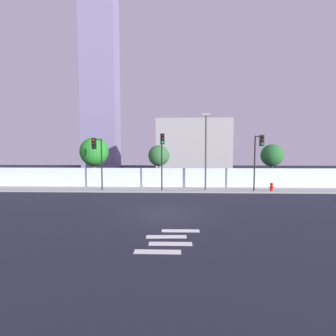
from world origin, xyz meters
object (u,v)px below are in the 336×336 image
Objects in this scene: traffic_light_center at (258,151)px; roadside_tree_midleft at (159,156)px; traffic_light_left at (162,150)px; roadside_tree_leftmost at (94,152)px; fire_hydrant at (272,186)px; street_lamp_curbside at (206,146)px; traffic_light_right at (98,153)px; roadside_tree_midright at (272,156)px.

traffic_light_center is 9.47m from roadside_tree_midleft.
roadside_tree_leftmost is (-7.02, 3.70, -0.26)m from traffic_light_left.
traffic_light_center is (8.07, -0.21, -0.08)m from traffic_light_left.
roadside_tree_midleft is (-0.54, 3.70, -0.64)m from traffic_light_left.
traffic_light_left reaches higher than traffic_light_center.
fire_hydrant is at bearing 24.11° from traffic_light_center.
street_lamp_curbside is 1.34× the size of roadside_tree_leftmost.
street_lamp_curbside is 1.58× the size of roadside_tree_midleft.
traffic_light_left is at bearing -173.30° from street_lamp_curbside.
traffic_light_center reaches higher than roadside_tree_leftmost.
traffic_light_right is at bearing -177.21° from fire_hydrant.
roadside_tree_midleft is at bearing 142.84° from street_lamp_curbside.
roadside_tree_midleft is (6.48, 0.00, -0.38)m from roadside_tree_leftmost.
traffic_light_right reaches higher than roadside_tree_midright.
traffic_light_right is 1.08× the size of roadside_tree_midright.
roadside_tree_leftmost is at bearing 168.74° from fire_hydrant.
traffic_light_center is 15.59m from roadside_tree_leftmost.
street_lamp_curbside is 11.28m from roadside_tree_leftmost.
fire_hydrant is (1.41, 0.63, -3.11)m from traffic_light_center.
street_lamp_curbside is at bearing -16.83° from roadside_tree_leftmost.
fire_hydrant is (14.95, 0.73, -2.95)m from traffic_light_right.
roadside_tree_leftmost is at bearing 111.13° from traffic_light_right.
roadside_tree_leftmost is 6.49m from roadside_tree_midleft.
traffic_light_left is at bearing -27.81° from roadside_tree_leftmost.
traffic_light_left is 1.08× the size of traffic_light_right.
traffic_light_center is at bearing -14.55° from roadside_tree_leftmost.
fire_hydrant is at bearing -0.24° from street_lamp_curbside.
roadside_tree_midright is (10.59, 3.70, -0.62)m from traffic_light_left.
traffic_light_left reaches higher than fire_hydrant.
roadside_tree_midleft is (-8.61, 3.92, -0.56)m from traffic_light_center.
roadside_tree_midright is at bearing 14.03° from traffic_light_right.
traffic_light_right is 1.10× the size of roadside_tree_midleft.
traffic_light_left reaches higher than roadside_tree_midright.
traffic_light_center is at bearing -1.52° from traffic_light_left.
traffic_light_left reaches higher than roadside_tree_midleft.
roadside_tree_midright is at bearing 0.00° from roadside_tree_leftmost.
traffic_light_center reaches higher than roadside_tree_midright.
roadside_tree_midright is at bearing 19.27° from traffic_light_left.
street_lamp_curbside is 9.01× the size of fire_hydrant.
roadside_tree_leftmost is (-10.79, 3.26, -0.60)m from street_lamp_curbside.
street_lamp_curbside reaches higher than roadside_tree_midright.
fire_hydrant is 4.32m from roadside_tree_midright.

